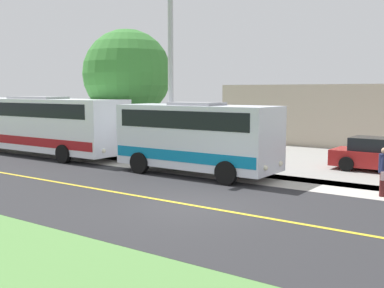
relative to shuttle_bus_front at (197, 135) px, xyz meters
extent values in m
plane|color=#548442|center=(4.47, 2.90, -1.65)|extent=(120.00, 120.00, 0.00)
cube|color=#28282B|center=(4.47, 2.90, -1.65)|extent=(8.00, 100.00, 0.01)
cube|color=#B2ADA3|center=(-0.73, 2.90, -1.65)|extent=(2.40, 100.00, 0.01)
cube|color=gold|center=(4.47, 2.90, -1.64)|extent=(0.16, 100.00, 0.00)
cube|color=silver|center=(0.00, 0.00, -0.03)|extent=(2.34, 6.88, 2.54)
cube|color=#0C72A5|center=(0.00, 0.00, -0.75)|extent=(2.38, 6.74, 0.44)
cube|color=black|center=(0.00, 0.00, 0.69)|extent=(2.38, 6.19, 0.70)
cube|color=gray|center=(0.00, 0.00, 1.30)|extent=(1.40, 2.06, 0.12)
cylinder|color=black|center=(-1.17, 2.13, -1.20)|extent=(0.25, 0.90, 0.90)
cylinder|color=black|center=(1.17, 2.13, -1.20)|extent=(0.25, 0.90, 0.90)
cylinder|color=black|center=(-1.17, -2.13, -1.20)|extent=(0.25, 0.90, 0.90)
cylinder|color=black|center=(1.17, -2.13, -1.20)|extent=(0.25, 0.90, 0.90)
sphere|color=#F2EACC|center=(-0.64, 3.46, -0.95)|extent=(0.20, 0.20, 0.20)
sphere|color=#F2EACC|center=(0.64, 3.46, -0.95)|extent=(0.20, 0.20, 0.20)
cube|color=white|center=(-0.09, -10.53, 0.05)|extent=(2.52, 11.32, 2.70)
cube|color=maroon|center=(-0.09, -10.53, -0.75)|extent=(2.56, 11.09, 0.44)
cube|color=black|center=(-0.09, -10.53, 0.85)|extent=(2.56, 10.19, 0.70)
cube|color=gray|center=(-0.09, -10.53, 1.46)|extent=(1.51, 3.40, 0.12)
cylinder|color=black|center=(-1.36, -7.02, -1.20)|extent=(0.25, 0.90, 0.90)
cylinder|color=black|center=(1.17, -7.02, -1.20)|extent=(0.25, 0.90, 0.90)
cylinder|color=black|center=(-1.36, -14.04, -1.20)|extent=(0.25, 0.90, 0.90)
sphere|color=#F2EACC|center=(-0.79, -4.85, -0.95)|extent=(0.20, 0.20, 0.20)
sphere|color=#F2EACC|center=(0.60, -4.85, -0.95)|extent=(0.20, 0.20, 0.20)
cylinder|color=#4C1919|center=(-0.36, 7.33, -1.26)|extent=(0.18, 0.18, 0.79)
cylinder|color=#4C1919|center=(-0.16, 7.33, -1.26)|extent=(0.18, 0.18, 0.79)
cylinder|color=#1E2347|center=(-0.26, 7.33, -0.55)|extent=(0.34, 0.34, 0.62)
cylinder|color=#1E2347|center=(-0.08, 7.33, -0.52)|extent=(0.27, 0.10, 0.56)
cube|color=beige|center=(0.00, 7.38, -0.93)|extent=(0.20, 0.12, 0.28)
cylinder|color=#9E9EA3|center=(-0.53, -1.77, 2.62)|extent=(0.24, 0.24, 8.54)
cube|color=black|center=(-5.31, 6.00, -0.48)|extent=(1.54, 2.42, 0.57)
cylinder|color=black|center=(-6.21, 4.83, -1.33)|extent=(0.22, 0.64, 0.64)
cylinder|color=black|center=(-4.41, 4.84, -1.33)|extent=(0.22, 0.64, 0.64)
cylinder|color=#4C3826|center=(-2.93, -6.59, -0.35)|extent=(0.36, 0.36, 2.59)
sphere|color=#387A33|center=(-2.93, -6.59, 2.72)|extent=(4.75, 4.75, 4.75)
camera|label=1|loc=(15.94, 11.05, 1.83)|focal=44.19mm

